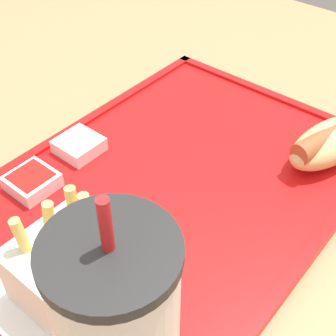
% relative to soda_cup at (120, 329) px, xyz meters
% --- Properties ---
extents(food_tray, '(0.47, 0.33, 0.01)m').
position_rel_soda_cup_xyz_m(food_tray, '(-0.18, -0.11, -0.09)').
color(food_tray, red).
rests_on(food_tray, dining_table).
extents(paper_napkin, '(0.13, 0.11, 0.00)m').
position_rel_soda_cup_xyz_m(paper_napkin, '(-0.03, -0.11, -0.08)').
color(paper_napkin, white).
rests_on(paper_napkin, food_tray).
extents(soda_cup, '(0.08, 0.08, 0.20)m').
position_rel_soda_cup_xyz_m(soda_cup, '(0.00, 0.00, 0.00)').
color(soda_cup, silver).
rests_on(soda_cup, food_tray).
extents(hot_dog_far, '(0.13, 0.08, 0.04)m').
position_rel_soda_cup_xyz_m(hot_dog_far, '(-0.34, -0.00, -0.06)').
color(hot_dog_far, '#DBB270').
rests_on(hot_dog_far, food_tray).
extents(fries_carton, '(0.08, 0.06, 0.11)m').
position_rel_soda_cup_xyz_m(fries_carton, '(-0.03, -0.10, -0.05)').
color(fries_carton, silver).
rests_on(fries_carton, food_tray).
extents(sauce_cup_mayo, '(0.05, 0.05, 0.02)m').
position_rel_soda_cup_xyz_m(sauce_cup_mayo, '(-0.16, -0.23, -0.07)').
color(sauce_cup_mayo, silver).
rests_on(sauce_cup_mayo, food_tray).
extents(sauce_cup_ketchup, '(0.05, 0.05, 0.02)m').
position_rel_soda_cup_xyz_m(sauce_cup_ketchup, '(-0.09, -0.22, -0.07)').
color(sauce_cup_ketchup, silver).
rests_on(sauce_cup_ketchup, food_tray).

